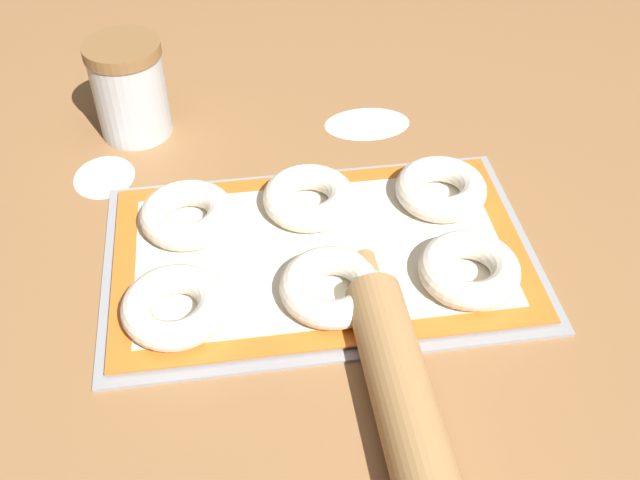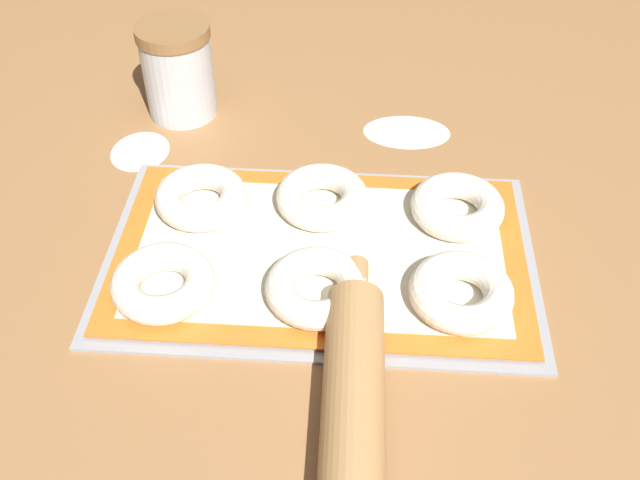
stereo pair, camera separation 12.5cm
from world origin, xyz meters
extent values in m
plane|color=olive|center=(0.00, 0.00, 0.00)|extent=(2.80, 2.80, 0.00)
cube|color=#93969B|center=(-0.01, 0.01, 0.00)|extent=(0.48, 0.30, 0.01)
cube|color=orange|center=(-0.01, 0.01, 0.01)|extent=(0.46, 0.28, 0.00)
cube|color=beige|center=(-0.01, 0.01, 0.01)|extent=(0.41, 0.23, 0.00)
torus|color=silver|center=(-0.17, -0.06, 0.03)|extent=(0.11, 0.11, 0.03)
torus|color=silver|center=(-0.01, -0.06, 0.03)|extent=(0.11, 0.11, 0.03)
torus|color=silver|center=(0.14, -0.05, 0.03)|extent=(0.11, 0.11, 0.03)
torus|color=silver|center=(-0.16, 0.08, 0.03)|extent=(0.11, 0.11, 0.03)
torus|color=silver|center=(-0.01, 0.09, 0.03)|extent=(0.11, 0.11, 0.03)
torus|color=silver|center=(0.14, 0.08, 0.03)|extent=(0.11, 0.11, 0.03)
cylinder|color=silver|center=(-0.22, 0.29, 0.06)|extent=(0.09, 0.09, 0.12)
cylinder|color=olive|center=(-0.22, 0.29, 0.12)|extent=(0.10, 0.10, 0.02)
cylinder|color=#AD7F4C|center=(0.03, -0.22, 0.03)|extent=(0.06, 0.29, 0.06)
cylinder|color=#AD7F4C|center=(0.03, -0.05, 0.03)|extent=(0.03, 0.05, 0.03)
ellipsoid|color=white|center=(-0.26, 0.20, 0.00)|extent=(0.08, 0.09, 0.00)
ellipsoid|color=white|center=(0.09, 0.26, 0.00)|extent=(0.12, 0.08, 0.00)
camera|label=1|loc=(-0.10, -0.58, 0.60)|focal=42.00mm
camera|label=2|loc=(0.03, -0.58, 0.60)|focal=42.00mm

